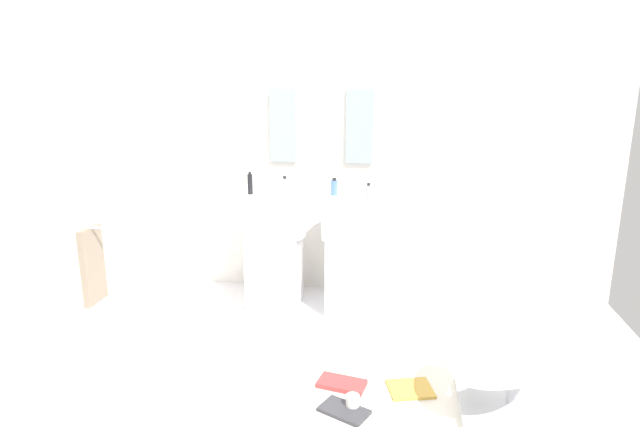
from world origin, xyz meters
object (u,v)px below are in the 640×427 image
coffee_mug (353,402)px  soap_bottle_blue (334,187)px  magazine_red (342,384)px  magazine_charcoal (344,411)px  pedestal_sink_left (274,244)px  magazine_ochre (410,389)px  soap_bottle_white (285,188)px  soap_bottle_black (250,184)px  pedestal_sink_right (354,247)px  soap_bottle_grey (368,192)px  towel_rack (89,268)px  lounge_chair (515,355)px

coffee_mug → soap_bottle_blue: bearing=101.6°
magazine_red → magazine_charcoal: 0.26m
pedestal_sink_left → magazine_charcoal: 1.64m
pedestal_sink_left → magazine_ochre: bearing=-45.9°
soap_bottle_white → pedestal_sink_left: bearing=136.4°
magazine_red → soap_bottle_white: bearing=130.3°
pedestal_sink_left → soap_bottle_black: (-0.18, -0.03, 0.49)m
magazine_red → soap_bottle_blue: bearing=111.3°
pedestal_sink_right → magazine_ochre: (0.44, -1.12, -0.50)m
magazine_charcoal → coffee_mug: coffee_mug is taller
soap_bottle_black → soap_bottle_blue: 0.66m
pedestal_sink_right → soap_bottle_grey: (0.11, -0.11, 0.47)m
soap_bottle_grey → coffee_mug: bearing=-89.5°
pedestal_sink_left → coffee_mug: size_ratio=12.39×
soap_bottle_white → soap_bottle_black: 0.31m
magazine_charcoal → coffee_mug: (0.04, 0.04, 0.03)m
pedestal_sink_left → coffee_mug: pedestal_sink_left is taller
pedestal_sink_right → soap_bottle_black: (-0.81, -0.03, 0.49)m
coffee_mug → soap_bottle_white: size_ratio=0.51×
soap_bottle_black → soap_bottle_white: bearing=-15.2°
pedestal_sink_left → magazine_charcoal: size_ratio=3.87×
towel_rack → soap_bottle_white: soap_bottle_white is taller
towel_rack → soap_bottle_blue: soap_bottle_blue is taller
towel_rack → soap_bottle_blue: (1.45, 1.05, 0.36)m
magazine_red → soap_bottle_white: size_ratio=1.71×
towel_rack → soap_bottle_white: (1.09, 0.91, 0.38)m
coffee_mug → soap_bottle_black: bearing=125.5°
pedestal_sink_left → soap_bottle_white: (0.12, -0.11, 0.49)m
towel_rack → soap_bottle_white: bearing=39.9°
lounge_chair → magazine_charcoal: bearing=-169.7°
pedestal_sink_right → soap_bottle_black: size_ratio=5.86×
magazine_red → soap_bottle_black: bearing=139.4°
magazine_charcoal → soap_bottle_black: 1.90m
pedestal_sink_right → coffee_mug: pedestal_sink_right is taller
pedestal_sink_left → soap_bottle_black: bearing=-169.2°
lounge_chair → magazine_ochre: size_ratio=4.06×
soap_bottle_white → soap_bottle_grey: size_ratio=1.27×
pedestal_sink_left → towel_rack: 1.41m
magazine_ochre → soap_bottle_grey: bearing=93.2°
magazine_charcoal → lounge_chair: bearing=36.4°
towel_rack → magazine_ochre: towel_rack is taller
pedestal_sink_right → soap_bottle_blue: 0.50m
magazine_red → magazine_ochre: (0.41, 0.01, -0.01)m
soap_bottle_white → magazine_red: bearing=-61.3°
towel_rack → soap_bottle_blue: size_ratio=7.01×
magazine_charcoal → soap_bottle_white: (-0.60, 1.28, 0.99)m
magazine_ochre → coffee_mug: coffee_mug is taller
coffee_mug → soap_bottle_grey: size_ratio=0.64×
pedestal_sink_left → magazine_ochre: (1.08, -1.12, -0.50)m
pedestal_sink_right → soap_bottle_white: soap_bottle_white is taller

